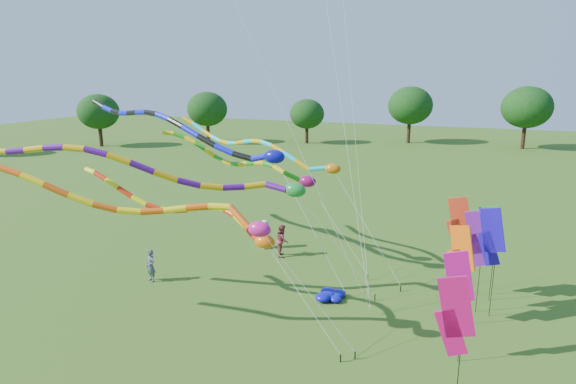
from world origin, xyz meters
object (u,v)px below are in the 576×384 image
(person_c, at_px, (282,240))
(tube_kite_red, at_px, (195,213))
(person_b, at_px, (151,266))
(tube_kite_orange, at_px, (136,203))
(blue_nylon_heap, at_px, (332,295))
(person_a, at_px, (265,234))

(person_c, bearing_deg, tube_kite_red, 151.95)
(person_b, distance_m, person_c, 7.13)
(tube_kite_orange, bearing_deg, blue_nylon_heap, 34.19)
(tube_kite_orange, height_order, person_c, tube_kite_orange)
(tube_kite_red, bearing_deg, blue_nylon_heap, 44.95)
(tube_kite_red, height_order, tube_kite_orange, tube_kite_orange)
(tube_kite_red, height_order, person_b, tube_kite_red)
(tube_kite_orange, distance_m, blue_nylon_heap, 9.51)
(tube_kite_red, xyz_separation_m, blue_nylon_heap, (4.79, 3.27, -4.21))
(blue_nylon_heap, relative_size, person_b, 0.90)
(blue_nylon_heap, xyz_separation_m, person_a, (-5.36, 4.83, 0.65))
(tube_kite_red, xyz_separation_m, person_b, (-3.88, 1.96, -3.60))
(person_b, bearing_deg, tube_kite_orange, -32.31)
(person_a, bearing_deg, person_b, -165.00)
(person_b, bearing_deg, person_c, 72.36)
(person_a, height_order, person_c, person_c)
(tube_kite_orange, bearing_deg, person_a, 77.89)
(tube_kite_red, relative_size, tube_kite_orange, 0.82)
(person_b, bearing_deg, blue_nylon_heap, 31.79)
(blue_nylon_heap, distance_m, person_b, 8.79)
(person_b, relative_size, person_c, 0.90)
(tube_kite_red, relative_size, person_c, 6.79)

